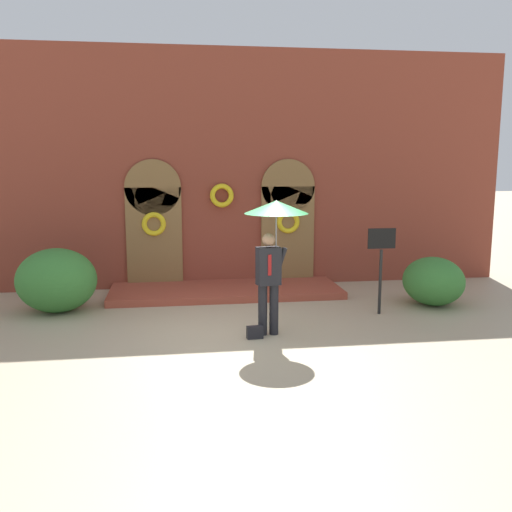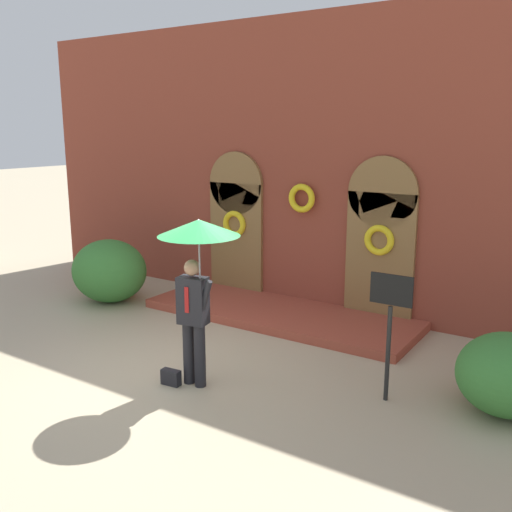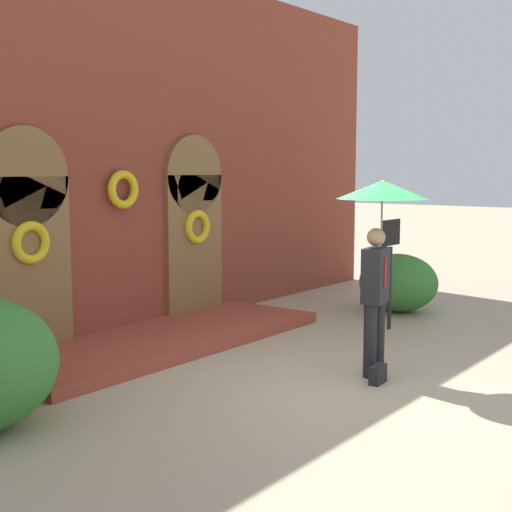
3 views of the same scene
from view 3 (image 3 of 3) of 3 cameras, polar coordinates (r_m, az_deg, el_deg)
ground_plane at (r=8.53m, az=7.61°, el=-10.10°), size 80.00×80.00×0.00m
building_facade at (r=10.83m, az=-11.75°, el=7.79°), size 14.00×2.30×5.60m
person_with_umbrella at (r=8.66m, az=9.93°, el=3.01°), size 1.10×1.10×2.36m
handbag at (r=8.56m, az=9.73°, el=-9.31°), size 0.29×0.15×0.22m
sign_post at (r=11.25m, az=10.71°, el=0.04°), size 0.56×0.06×1.72m
shrub_right at (r=12.79m, az=11.31°, el=-2.10°), size 1.26×1.40×1.02m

